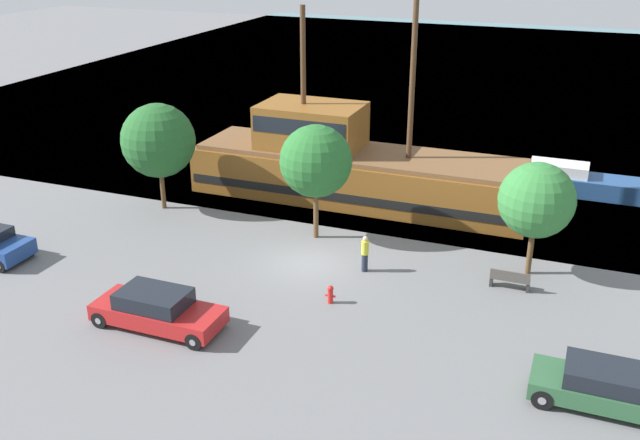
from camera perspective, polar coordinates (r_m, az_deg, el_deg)
name	(u,v)px	position (r m, az deg, el deg)	size (l,w,h in m)	color
ground_plane	(308,262)	(31.79, -0.97, -3.35)	(160.00, 160.00, 0.00)	slate
water_surface	(479,76)	(72.57, 12.59, 11.17)	(80.00, 80.00, 0.00)	slate
pirate_ship	(353,167)	(38.46, 2.62, 4.27)	(19.42, 4.62, 11.40)	brown
moored_boat_dockside	(567,181)	(42.08, 19.14, 2.98)	(7.81, 2.05, 1.62)	navy
parked_car_curb_front	(157,309)	(27.31, -12.91, -6.98)	(4.94, 1.97, 1.46)	#B21E1E
parked_car_curb_rear	(607,387)	(24.32, 21.97, -12.31)	(4.66, 1.88, 1.41)	#2D5B38
fire_hydrant	(330,294)	(28.33, 0.83, -5.91)	(0.42, 0.25, 0.76)	red
bench_promenade_east	(510,279)	(30.36, 14.95, -4.62)	(1.60, 0.45, 0.85)	#4C4742
pedestrian_walking_near	(365,254)	(30.68, 3.61, -2.70)	(0.32, 0.32, 1.65)	#232838
tree_row_east	(158,141)	(37.39, -12.81, 6.21)	(3.79, 3.79, 5.59)	brown
tree_row_mideast	(316,161)	(32.83, -0.34, 4.72)	(3.38, 3.38, 5.51)	brown
tree_row_midwest	(537,200)	(30.74, 16.94, 1.52)	(3.17, 3.17, 4.97)	brown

